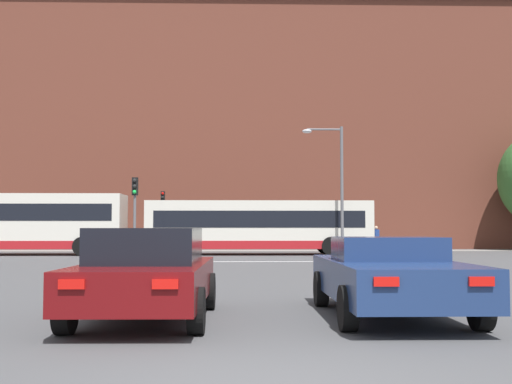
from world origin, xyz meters
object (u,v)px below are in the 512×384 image
at_px(traffic_light_near_left, 135,204).
at_px(pedestrian_walking_east, 328,235).
at_px(bus_crossing_trailing, 29,222).
at_px(pedestrian_waiting, 376,236).
at_px(street_lamp_junction, 335,176).
at_px(bus_crossing_lead, 259,226).
at_px(car_saloon_left, 147,273).
at_px(car_roadster_right, 390,276).
at_px(traffic_light_far_left, 163,210).

bearing_deg(traffic_light_near_left, pedestrian_walking_east, 52.61).
xyz_separation_m(bus_crossing_trailing, pedestrian_waiting, (20.58, 7.48, -0.83)).
bearing_deg(street_lamp_junction, pedestrian_waiting, 65.96).
relative_size(bus_crossing_trailing, pedestrian_walking_east, 5.99).
distance_m(bus_crossing_lead, street_lamp_junction, 5.08).
xyz_separation_m(car_saloon_left, traffic_light_near_left, (-3.21, 18.57, 1.79)).
relative_size(car_saloon_left, car_roadster_right, 0.94).
bearing_deg(pedestrian_waiting, traffic_light_near_left, 9.22).
bearing_deg(street_lamp_junction, car_roadster_right, -96.37).
distance_m(traffic_light_far_left, pedestrian_waiting, 14.24).
xyz_separation_m(car_roadster_right, bus_crossing_trailing, (-13.85, 24.80, 1.11)).
distance_m(bus_crossing_trailing, pedestrian_walking_east, 18.82).
xyz_separation_m(bus_crossing_lead, traffic_light_near_left, (-5.74, -6.64, 0.95)).
relative_size(car_saloon_left, bus_crossing_lead, 0.36).
bearing_deg(traffic_light_near_left, bus_crossing_trailing, 135.89).
xyz_separation_m(traffic_light_near_left, pedestrian_walking_east, (10.57, 13.83, -1.52)).
xyz_separation_m(bus_crossing_lead, traffic_light_far_left, (-6.02, 6.19, 1.03)).
relative_size(traffic_light_near_left, pedestrian_walking_east, 2.17).
bearing_deg(car_saloon_left, pedestrian_waiting, 72.78).
xyz_separation_m(traffic_light_far_left, pedestrian_waiting, (14.09, 1.22, -1.66)).
distance_m(traffic_light_near_left, pedestrian_walking_east, 17.48).
xyz_separation_m(traffic_light_near_left, pedestrian_waiting, (13.81, 14.04, -1.58)).
distance_m(car_roadster_right, traffic_light_far_left, 31.99).
distance_m(car_saloon_left, pedestrian_walking_east, 33.23).
xyz_separation_m(traffic_light_far_left, pedestrian_walking_east, (10.85, 1.01, -1.60)).
height_order(car_roadster_right, street_lamp_junction, street_lamp_junction).
xyz_separation_m(bus_crossing_trailing, traffic_light_near_left, (6.76, -6.56, 0.75)).
distance_m(bus_crossing_trailing, street_lamp_junction, 16.69).
height_order(bus_crossing_lead, traffic_light_far_left, traffic_light_far_left).
bearing_deg(bus_crossing_trailing, street_lamp_junction, -96.43).
relative_size(car_roadster_right, pedestrian_waiting, 2.93).
bearing_deg(pedestrian_waiting, pedestrian_walking_east, -32.58).
bearing_deg(street_lamp_junction, traffic_light_near_left, -153.99).
xyz_separation_m(bus_crossing_lead, street_lamp_junction, (3.91, -1.93, 2.61)).
xyz_separation_m(bus_crossing_lead, bus_crossing_trailing, (-12.51, -0.08, 0.20)).
relative_size(street_lamp_junction, pedestrian_waiting, 4.21).
distance_m(car_roadster_right, pedestrian_waiting, 32.98).
relative_size(bus_crossing_lead, traffic_light_near_left, 3.30).
xyz_separation_m(car_roadster_right, bus_crossing_lead, (-1.35, 24.88, 0.91)).
height_order(bus_crossing_lead, pedestrian_waiting, bus_crossing_lead).
distance_m(bus_crossing_trailing, pedestrian_waiting, 21.91).
xyz_separation_m(car_roadster_right, pedestrian_waiting, (6.73, 32.29, 0.28)).
relative_size(car_saloon_left, bus_crossing_trailing, 0.43).
distance_m(car_roadster_right, pedestrian_walking_east, 32.27).
xyz_separation_m(car_roadster_right, street_lamp_junction, (2.56, 22.95, 3.52)).
xyz_separation_m(car_saloon_left, pedestrian_walking_east, (7.36, 32.41, 0.27)).
xyz_separation_m(street_lamp_junction, pedestrian_walking_east, (0.92, 9.13, -3.18)).
xyz_separation_m(bus_crossing_trailing, pedestrian_walking_east, (17.34, 7.28, -0.77)).
height_order(street_lamp_junction, pedestrian_waiting, street_lamp_junction).
height_order(car_roadster_right, traffic_light_near_left, traffic_light_near_left).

